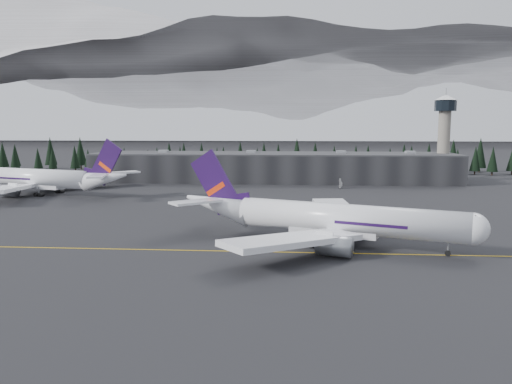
# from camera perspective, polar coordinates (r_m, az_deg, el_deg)

# --- Properties ---
(ground) EXTENTS (1400.00, 1400.00, 0.00)m
(ground) POSITION_cam_1_polar(r_m,az_deg,el_deg) (101.67, -0.84, -6.54)
(ground) COLOR black
(ground) RESTS_ON ground
(taxiline) EXTENTS (400.00, 0.40, 0.02)m
(taxiline) POSITION_cam_1_polar(r_m,az_deg,el_deg) (99.73, -0.94, -6.81)
(taxiline) COLOR gold
(taxiline) RESTS_ON ground
(terminal) EXTENTS (160.00, 30.00, 12.60)m
(terminal) POSITION_cam_1_polar(r_m,az_deg,el_deg) (224.12, 1.99, 2.88)
(terminal) COLOR black
(terminal) RESTS_ON ground
(control_tower) EXTENTS (10.00, 10.00, 37.70)m
(control_tower) POSITION_cam_1_polar(r_m,az_deg,el_deg) (235.67, 20.72, 6.79)
(control_tower) COLOR gray
(control_tower) RESTS_ON ground
(treeline) EXTENTS (360.00, 20.00, 15.00)m
(treeline) POSITION_cam_1_polar(r_m,az_deg,el_deg) (260.90, 2.32, 3.81)
(treeline) COLOR black
(treeline) RESTS_ON ground
(mountain_ridge) EXTENTS (4400.00, 900.00, 420.00)m
(mountain_ridge) POSITION_cam_1_polar(r_m,az_deg,el_deg) (1098.49, 3.82, 6.33)
(mountain_ridge) COLOR white
(mountain_ridge) RESTS_ON ground
(jet_main) EXTENTS (64.06, 57.33, 19.47)m
(jet_main) POSITION_cam_1_polar(r_m,az_deg,el_deg) (106.49, 7.46, -2.93)
(jet_main) COLOR white
(jet_main) RESTS_ON ground
(jet_parked) EXTENTS (67.97, 61.38, 20.49)m
(jet_parked) POSITION_cam_1_polar(r_m,az_deg,el_deg) (195.08, -22.92, 1.41)
(jet_parked) COLOR white
(jet_parked) RESTS_ON ground
(gse_vehicle_a) EXTENTS (2.37, 5.05, 1.40)m
(gse_vehicle_a) POSITION_cam_1_polar(r_m,az_deg,el_deg) (200.17, -3.67, 0.68)
(gse_vehicle_a) COLOR white
(gse_vehicle_a) RESTS_ON ground
(gse_vehicle_b) EXTENTS (4.07, 1.69, 1.38)m
(gse_vehicle_b) POSITION_cam_1_polar(r_m,az_deg,el_deg) (200.34, 9.66, 0.59)
(gse_vehicle_b) COLOR silver
(gse_vehicle_b) RESTS_ON ground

